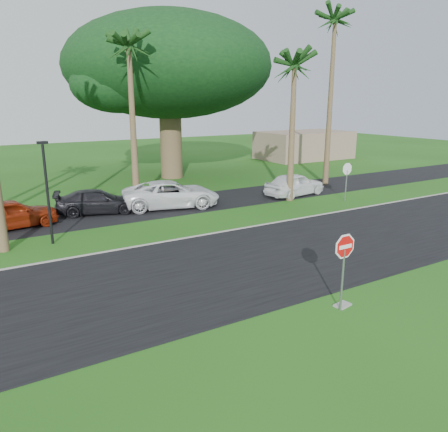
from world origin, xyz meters
TOP-DOWN VIEW (x-y plane):
  - ground at (0.00, 0.00)m, footprint 120.00×120.00m
  - road at (0.00, 2.00)m, footprint 120.00×8.00m
  - parking_strip at (0.00, 12.50)m, footprint 120.00×5.00m
  - curb at (0.00, 6.05)m, footprint 120.00×0.12m
  - stop_sign_near at (0.50, -3.00)m, footprint 1.05×0.07m
  - stop_sign_far at (12.00, 8.00)m, footprint 1.05×0.07m
  - palm_center at (0.00, 14.00)m, footprint 5.00×5.00m
  - palm_right_near at (9.00, 10.00)m, footprint 5.00×5.00m
  - palm_right_far at (15.00, 13.00)m, footprint 5.00×5.00m
  - canopy_tree at (6.00, 22.00)m, footprint 16.50×16.50m
  - streetlight_right at (-6.00, 8.50)m, footprint 0.45×0.25m
  - building_far at (24.00, 26.00)m, footprint 10.00×6.00m
  - car_red at (-7.33, 12.04)m, footprint 4.73×2.50m
  - car_dark at (-2.71, 12.95)m, footprint 5.02×3.05m
  - car_minivan at (1.54, 12.12)m, footprint 6.33×4.06m
  - car_pickup at (10.17, 10.92)m, footprint 4.85×2.57m
  - utility_slab at (0.78, -2.82)m, footprint 0.60×0.44m

SIDE VIEW (x-z plane):
  - ground at x=0.00m, z-range 0.00..0.00m
  - road at x=0.00m, z-range 0.00..0.02m
  - parking_strip at x=0.00m, z-range 0.00..0.02m
  - curb at x=0.00m, z-range 0.00..0.06m
  - utility_slab at x=0.78m, z-range 0.00..0.06m
  - car_dark at x=-2.71m, z-range 0.00..1.36m
  - car_red at x=-7.33m, z-range 0.00..1.53m
  - car_pickup at x=10.17m, z-range 0.00..1.57m
  - car_minivan at x=1.54m, z-range 0.00..1.62m
  - building_far at x=24.00m, z-range 0.00..3.00m
  - stop_sign_near at x=0.50m, z-range 0.46..3.09m
  - stop_sign_far at x=12.00m, z-range 0.46..3.09m
  - streetlight_right at x=-6.00m, z-range 0.33..4.97m
  - palm_right_near at x=9.00m, z-range 3.44..12.94m
  - canopy_tree at x=6.00m, z-range 2.39..15.51m
  - palm_center at x=0.00m, z-range 3.91..14.41m
  - palm_right_far at x=15.00m, z-range 5.08..18.08m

